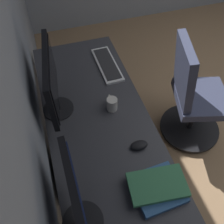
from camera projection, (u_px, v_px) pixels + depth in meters
The scene contains 10 objects.
wall_back at pixel (4, 73), 1.01m from camera, with size 5.28×0.10×2.60m, color #8C939E.
desk at pixel (104, 143), 1.54m from camera, with size 1.99×0.66×0.73m.
drawer_pedestal at pixel (105, 177), 1.73m from camera, with size 0.40×0.51×0.69m.
monitor_primary at pixel (79, 206), 1.00m from camera, with size 0.48×0.20×0.40m.
monitor_secondary at pixel (52, 82), 1.43m from camera, with size 0.52×0.20×0.44m.
keyboard_main at pixel (107, 64), 1.89m from camera, with size 0.42×0.15×0.02m.
mouse_main at pixel (139, 145), 1.43m from camera, with size 0.06×0.10×0.03m, color black.
book_stack_near at pixel (158, 187), 1.26m from camera, with size 0.24×0.31×0.06m.
coffee_mug at pixel (112, 104), 1.59m from camera, with size 0.11×0.07×0.09m.
office_chair at pixel (193, 99), 2.05m from camera, with size 0.56×0.60×0.97m.
Camera 1 is at (-0.86, 2.07, 1.98)m, focal length 39.31 mm.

